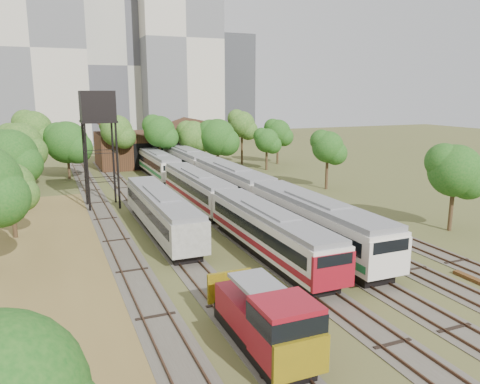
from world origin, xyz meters
name	(u,v)px	position (x,y,z in m)	size (l,w,h in m)	color
ground	(372,304)	(0.00, 0.00, 0.00)	(240.00, 240.00, 0.00)	#475123
dry_grass_patch	(37,300)	(-18.00, 8.00, 0.02)	(14.00, 60.00, 0.04)	brown
tracks	(216,208)	(-0.67, 25.00, 0.04)	(24.60, 80.00, 0.19)	#4C473D
railcar_red_set	(227,206)	(-2.00, 18.26, 1.88)	(2.88, 34.58, 3.56)	black
railcar_green_set	(232,184)	(2.00, 27.02, 2.11)	(3.22, 52.08, 3.99)	black
railcar_rear	(158,165)	(-2.00, 45.51, 1.88)	(2.88, 16.08, 3.56)	black
shunter_locomotive	(267,323)	(-8.00, -2.49, 1.63)	(2.61, 8.10, 3.42)	black
old_grey_coach	(161,212)	(-8.00, 18.42, 1.94)	(2.88, 18.00, 3.56)	black
water_tower	(97,110)	(-11.52, 30.44, 10.29)	(3.53, 3.53, 12.20)	black
maintenance_shed	(147,148)	(-1.00, 57.98, 2.91)	(16.45, 11.55, 7.58)	#352013
tree_band_left	(6,169)	(-20.14, 25.61, 5.40)	(7.78, 63.97, 8.83)	#382616
tree_band_far	(152,134)	(-1.68, 50.36, 5.82)	(42.89, 9.97, 9.49)	#382616
tree_band_right	(349,153)	(15.66, 24.48, 5.17)	(4.57, 40.50, 7.67)	#382616
tower_left	(31,50)	(-18.00, 95.00, 21.00)	(22.00, 16.00, 42.00)	beige
tower_centre	(121,67)	(2.00, 100.00, 18.00)	(20.00, 18.00, 36.00)	#ADAA9D
tower_right	(177,41)	(14.00, 92.00, 24.00)	(18.00, 16.00, 48.00)	beige
tower_far_right	(228,85)	(34.00, 110.00, 14.00)	(12.00, 12.00, 28.00)	#383A3F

